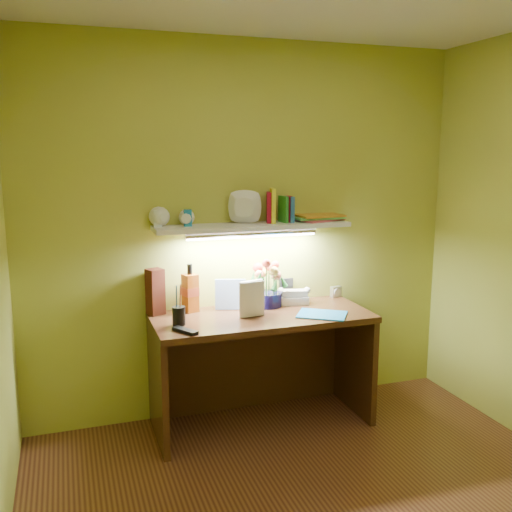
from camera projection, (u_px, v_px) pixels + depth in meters
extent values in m
cube|color=#3A2110|center=(262.00, 370.00, 3.72)|extent=(1.40, 0.60, 0.75)
cube|color=silver|center=(336.00, 292.00, 4.09)|extent=(0.08, 0.05, 0.08)
cube|color=#4E1D11|center=(155.00, 292.00, 3.64)|extent=(0.12, 0.12, 0.30)
cylinder|color=black|center=(179.00, 309.00, 3.42)|extent=(0.10, 0.10, 0.19)
cube|color=black|center=(185.00, 331.00, 3.30)|extent=(0.13, 0.18, 0.02)
cube|color=#1D81CE|center=(322.00, 315.00, 3.64)|extent=(0.38, 0.35, 0.01)
imported|color=white|center=(239.00, 301.00, 3.55)|extent=(0.17, 0.03, 0.23)
imported|color=white|center=(241.00, 299.00, 3.59)|extent=(0.16, 0.05, 0.23)
cube|color=white|center=(253.00, 226.00, 3.72)|extent=(1.30, 0.25, 0.03)
imported|color=white|center=(164.00, 220.00, 3.54)|extent=(0.16, 0.16, 0.10)
imported|color=white|center=(186.00, 219.00, 3.55)|extent=(0.12, 0.12, 0.09)
imported|color=white|center=(244.00, 220.00, 3.69)|extent=(0.29, 0.29, 0.05)
cube|color=white|center=(157.00, 218.00, 3.56)|extent=(0.05, 0.04, 0.11)
cube|color=#1D81CE|center=(188.00, 218.00, 3.58)|extent=(0.05, 0.04, 0.11)
cube|color=#B00E2D|center=(269.00, 207.00, 3.77)|extent=(0.07, 0.14, 0.20)
cube|color=yellow|center=(273.00, 206.00, 3.75)|extent=(0.06, 0.14, 0.23)
cube|color=#2565AF|center=(290.00, 209.00, 3.80)|extent=(0.04, 0.13, 0.17)
cube|color=#2D8830|center=(283.00, 209.00, 3.77)|extent=(0.03, 0.12, 0.18)
cube|color=#B00E2D|center=(289.00, 209.00, 3.82)|extent=(0.05, 0.12, 0.17)
cube|color=#CE4F66|center=(317.00, 219.00, 3.91)|extent=(0.38, 0.33, 0.01)
cube|color=#59B451|center=(315.00, 217.00, 3.91)|extent=(0.35, 0.26, 0.01)
cube|color=orange|center=(319.00, 215.00, 3.90)|extent=(0.32, 0.24, 0.01)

